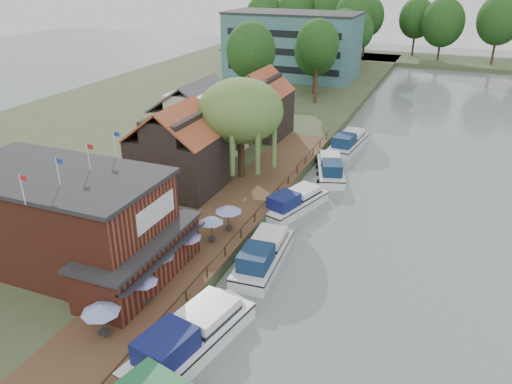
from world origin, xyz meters
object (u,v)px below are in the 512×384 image
at_px(cottage_b, 199,118).
at_px(umbrella_4, 211,229).
at_px(cottage_a, 178,148).
at_px(cruiser_2, 295,200).
at_px(umbrella_5, 229,218).
at_px(umbrella_1, 144,290).
at_px(cruiser_3, 331,166).
at_px(willow, 241,130).
at_px(cottage_c, 260,103).
at_px(cruiser_1, 263,252).
at_px(umbrella_2, 160,264).
at_px(umbrella_3, 188,245).
at_px(hotel_block, 292,45).
at_px(pub, 84,224).
at_px(cruiser_0, 190,333).
at_px(umbrella_0, 102,321).
at_px(cruiser_4, 349,140).

bearing_deg(cottage_b, umbrella_4, -59.69).
distance_m(cottage_a, cruiser_2, 12.35).
relative_size(cottage_b, umbrella_5, 4.04).
bearing_deg(umbrella_5, umbrella_1, -94.19).
distance_m(umbrella_4, cruiser_3, 20.32).
bearing_deg(willow, umbrella_1, -82.48).
relative_size(cottage_c, willow, 0.82).
relative_size(umbrella_4, umbrella_5, 1.00).
bearing_deg(cruiser_1, umbrella_2, -136.24).
bearing_deg(cruiser_3, umbrella_3, -120.64).
distance_m(willow, umbrella_3, 17.11).
bearing_deg(umbrella_5, hotel_block, 103.79).
distance_m(umbrella_5, cruiser_2, 8.56).
xyz_separation_m(pub, umbrella_1, (6.47, -2.46, -2.36)).
xyz_separation_m(umbrella_1, umbrella_5, (0.82, 11.19, 0.00)).
distance_m(umbrella_3, cruiser_3, 23.27).
xyz_separation_m(willow, umbrella_5, (3.79, -11.27, -3.93)).
xyz_separation_m(cottage_c, willow, (3.50, -14.00, 0.96)).
height_order(umbrella_4, cruiser_3, umbrella_4).
bearing_deg(umbrella_3, cruiser_0, -60.06).
relative_size(cottage_a, cruiser_1, 0.88).
xyz_separation_m(cottage_c, cruiser_3, (11.55, -7.77, -4.10)).
height_order(umbrella_0, cruiser_4, umbrella_0).
distance_m(cottage_b, umbrella_4, 21.63).
bearing_deg(cruiser_0, umbrella_4, 121.27).
xyz_separation_m(cottage_a, cruiser_0, (11.66, -18.99, -3.92)).
relative_size(umbrella_3, cruiser_3, 0.25).
xyz_separation_m(cottage_a, umbrella_3, (7.30, -11.42, -2.96)).
xyz_separation_m(pub, cruiser_4, (11.47, 35.56, -3.44)).
relative_size(umbrella_3, cruiser_1, 0.24).
bearing_deg(cruiser_0, cottage_b, 127.95).
xyz_separation_m(umbrella_1, cruiser_0, (4.20, -1.52, -0.95)).
bearing_deg(hotel_block, cruiser_0, -76.02).
height_order(umbrella_5, cruiser_0, umbrella_5).
bearing_deg(umbrella_5, umbrella_0, -95.41).
height_order(pub, hotel_block, hotel_block).
distance_m(cottage_a, cruiser_0, 22.63).
bearing_deg(cottage_c, umbrella_5, -73.92).
bearing_deg(cruiser_1, cottage_a, 141.73).
distance_m(cottage_a, cruiser_1, 15.38).
relative_size(cottage_c, cruiser_1, 0.87).
bearing_deg(cottage_b, willow, -33.69).
xyz_separation_m(hotel_block, willow, (11.50, -51.00, -0.94)).
bearing_deg(umbrella_5, cottage_c, 106.08).
bearing_deg(umbrella_0, umbrella_1, 80.72).
bearing_deg(cruiser_2, umbrella_0, -83.55).
xyz_separation_m(hotel_block, umbrella_1, (14.47, -73.46, -4.86)).
xyz_separation_m(umbrella_2, cruiser_0, (4.94, -4.58, -0.95)).
height_order(cottage_a, umbrella_1, cottage_a).
relative_size(umbrella_5, cruiser_4, 0.24).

